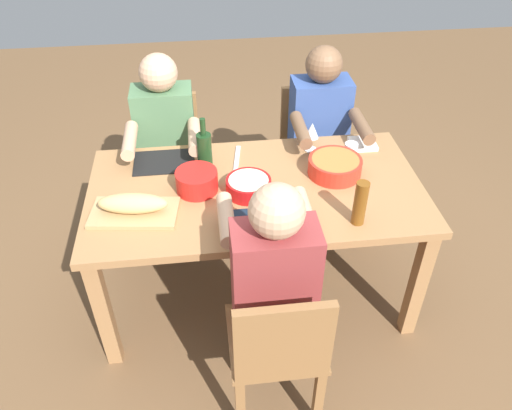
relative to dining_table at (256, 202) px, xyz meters
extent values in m
plane|color=brown|center=(0.00, 0.00, -0.65)|extent=(8.00, 8.00, 0.00)
cube|color=#9E7044|center=(0.00, 0.00, 0.07)|extent=(1.66, 0.88, 0.04)
cube|color=#9E7044|center=(-0.77, -0.38, -0.30)|extent=(0.07, 0.07, 0.70)
cube|color=#9E7044|center=(0.77, -0.38, -0.30)|extent=(0.07, 0.07, 0.70)
cube|color=#9E7044|center=(-0.77, 0.38, -0.30)|extent=(0.07, 0.07, 0.70)
cube|color=#9E7044|center=(0.77, 0.38, -0.30)|extent=(0.07, 0.07, 0.70)
cube|color=olive|center=(0.46, -0.68, -0.21)|extent=(0.40, 0.40, 0.03)
cube|color=olive|center=(0.46, -0.86, 0.00)|extent=(0.38, 0.04, 0.40)
cube|color=olive|center=(0.29, -0.51, -0.44)|extent=(0.04, 0.04, 0.42)
cube|color=olive|center=(0.63, -0.51, -0.44)|extent=(0.04, 0.04, 0.42)
cube|color=olive|center=(0.29, -0.85, -0.44)|extent=(0.04, 0.04, 0.42)
cube|color=olive|center=(0.63, -0.85, -0.44)|extent=(0.04, 0.04, 0.42)
cylinder|color=#2D2D38|center=(0.38, -0.46, -0.42)|extent=(0.11, 0.11, 0.45)
cylinder|color=#2D2D38|center=(0.54, -0.46, -0.42)|extent=(0.11, 0.11, 0.45)
cube|color=#4C724C|center=(0.46, -0.62, 0.08)|extent=(0.34, 0.20, 0.55)
cylinder|color=tan|center=(0.29, -0.35, 0.20)|extent=(0.07, 0.30, 0.07)
cylinder|color=tan|center=(0.63, -0.35, 0.20)|extent=(0.07, 0.30, 0.07)
sphere|color=tan|center=(0.46, -0.62, 0.44)|extent=(0.21, 0.21, 0.21)
cube|color=olive|center=(0.00, 0.68, -0.21)|extent=(0.40, 0.40, 0.03)
cube|color=olive|center=(0.00, 0.86, 0.00)|extent=(0.38, 0.04, 0.40)
cube|color=olive|center=(0.17, 0.51, -0.44)|extent=(0.04, 0.04, 0.42)
cube|color=olive|center=(-0.17, 0.51, -0.44)|extent=(0.04, 0.04, 0.42)
cube|color=olive|center=(0.17, 0.85, -0.44)|extent=(0.04, 0.04, 0.42)
cube|color=olive|center=(-0.17, 0.85, -0.44)|extent=(0.04, 0.04, 0.42)
cylinder|color=#2D2D38|center=(0.08, 0.46, -0.42)|extent=(0.11, 0.11, 0.45)
cylinder|color=#2D2D38|center=(-0.08, 0.46, -0.42)|extent=(0.11, 0.11, 0.45)
cube|color=maroon|center=(0.00, 0.62, 0.08)|extent=(0.34, 0.20, 0.55)
cylinder|color=tan|center=(0.17, 0.35, 0.20)|extent=(0.07, 0.30, 0.07)
cylinder|color=tan|center=(-0.17, 0.35, 0.20)|extent=(0.07, 0.30, 0.07)
sphere|color=tan|center=(0.00, 0.62, 0.44)|extent=(0.21, 0.21, 0.21)
cube|color=olive|center=(-0.46, -0.68, -0.21)|extent=(0.40, 0.40, 0.03)
cube|color=olive|center=(-0.46, -0.86, 0.00)|extent=(0.38, 0.04, 0.40)
cube|color=olive|center=(-0.63, -0.51, -0.44)|extent=(0.04, 0.04, 0.42)
cube|color=olive|center=(-0.29, -0.51, -0.44)|extent=(0.04, 0.04, 0.42)
cube|color=olive|center=(-0.63, -0.85, -0.44)|extent=(0.04, 0.04, 0.42)
cube|color=olive|center=(-0.29, -0.85, -0.44)|extent=(0.04, 0.04, 0.42)
cylinder|color=#2D2D38|center=(-0.54, -0.46, -0.42)|extent=(0.11, 0.11, 0.45)
cylinder|color=#2D2D38|center=(-0.38, -0.46, -0.42)|extent=(0.11, 0.11, 0.45)
cube|color=#334C8C|center=(-0.46, -0.62, 0.08)|extent=(0.34, 0.20, 0.55)
cylinder|color=brown|center=(-0.63, -0.35, 0.20)|extent=(0.07, 0.30, 0.07)
cylinder|color=brown|center=(-0.29, -0.35, 0.20)|extent=(0.07, 0.30, 0.07)
sphere|color=brown|center=(-0.46, -0.62, 0.44)|extent=(0.21, 0.21, 0.21)
cylinder|color=red|center=(0.04, 0.03, 0.13)|extent=(0.22, 0.22, 0.08)
cylinder|color=beige|center=(0.04, 0.03, 0.15)|extent=(0.19, 0.19, 0.03)
cylinder|color=red|center=(-0.41, -0.07, 0.13)|extent=(0.27, 0.27, 0.09)
cylinder|color=orange|center=(-0.41, -0.07, 0.16)|extent=(0.24, 0.24, 0.03)
cylinder|color=red|center=(0.29, -0.02, 0.14)|extent=(0.21, 0.21, 0.11)
cylinder|color=#2D7028|center=(0.29, -0.02, 0.18)|extent=(0.18, 0.18, 0.04)
cube|color=tan|center=(0.58, 0.14, 0.10)|extent=(0.42, 0.27, 0.02)
ellipsoid|color=tan|center=(0.58, 0.14, 0.16)|extent=(0.33, 0.15, 0.09)
cylinder|color=#193819|center=(0.24, -0.20, 0.19)|extent=(0.08, 0.08, 0.20)
cylinder|color=#193819|center=(0.24, -0.20, 0.34)|extent=(0.03, 0.03, 0.09)
cylinder|color=brown|center=(-0.43, 0.32, 0.20)|extent=(0.06, 0.06, 0.22)
cylinder|color=silver|center=(-0.34, -0.31, 0.09)|extent=(0.07, 0.07, 0.01)
cylinder|color=silver|center=(-0.34, -0.31, 0.13)|extent=(0.01, 0.01, 0.07)
cone|color=silver|center=(-0.34, -0.31, 0.21)|extent=(0.08, 0.08, 0.08)
cube|color=black|center=(0.46, -0.28, 0.09)|extent=(0.32, 0.23, 0.01)
cube|color=#142333|center=(0.00, 0.28, 0.09)|extent=(0.32, 0.23, 0.01)
cylinder|color=white|center=(-0.54, -0.22, 0.13)|extent=(0.07, 0.07, 0.08)
cube|color=silver|center=(0.07, -0.27, 0.09)|extent=(0.06, 0.23, 0.01)
cube|color=white|center=(-0.64, -0.32, 0.10)|extent=(0.14, 0.14, 0.02)
camera|label=1|loc=(0.24, 2.00, 1.59)|focal=35.46mm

